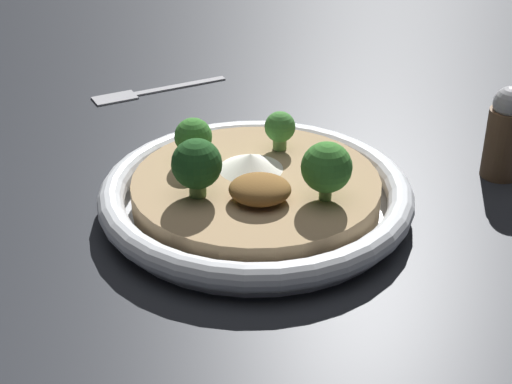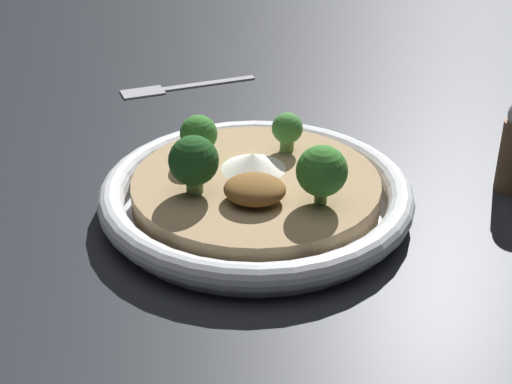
{
  "view_description": "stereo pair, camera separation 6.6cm",
  "coord_description": "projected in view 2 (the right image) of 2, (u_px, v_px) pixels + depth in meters",
  "views": [
    {
      "loc": [
        -0.04,
        0.58,
        0.35
      ],
      "look_at": [
        0.0,
        0.0,
        0.02
      ],
      "focal_mm": 55.0,
      "sensor_mm": 36.0,
      "label": 1
    },
    {
      "loc": [
        -0.1,
        0.57,
        0.35
      ],
      "look_at": [
        0.0,
        0.0,
        0.02
      ],
      "focal_mm": 55.0,
      "sensor_mm": 36.0,
      "label": 2
    }
  ],
  "objects": [
    {
      "name": "fork_utensil",
      "position": [
        175.0,
        87.0,
        0.92
      ],
      "size": [
        0.15,
        0.1,
        0.0
      ],
      "rotation": [
        0.0,
        0.0,
        0.54
      ],
      "color": "#B7B7BC",
      "rests_on": "ground_plane"
    },
    {
      "name": "broccoli_front_right",
      "position": [
        199.0,
        135.0,
        0.68
      ],
      "size": [
        0.03,
        0.03,
        0.04
      ],
      "color": "#668E47",
      "rests_on": "risotto_bowl"
    },
    {
      "name": "broccoli_right",
      "position": [
        194.0,
        162.0,
        0.63
      ],
      "size": [
        0.04,
        0.04,
        0.05
      ],
      "color": "#668E47",
      "rests_on": "risotto_bowl"
    },
    {
      "name": "ground_plane",
      "position": [
        256.0,
        211.0,
        0.67
      ],
      "size": [
        6.0,
        6.0,
        0.0
      ],
      "primitive_type": "plane",
      "color": "#23262B"
    },
    {
      "name": "cheese_sprinkle",
      "position": [
        253.0,
        161.0,
        0.67
      ],
      "size": [
        0.06,
        0.06,
        0.01
      ],
      "color": "white",
      "rests_on": "risotto_bowl"
    },
    {
      "name": "crispy_onion_garnish",
      "position": [
        255.0,
        189.0,
        0.62
      ],
      "size": [
        0.05,
        0.05,
        0.02
      ],
      "color": "brown",
      "rests_on": "risotto_bowl"
    },
    {
      "name": "broccoli_front",
      "position": [
        287.0,
        130.0,
        0.7
      ],
      "size": [
        0.03,
        0.03,
        0.04
      ],
      "color": "#668E47",
      "rests_on": "risotto_bowl"
    },
    {
      "name": "broccoli_back_left",
      "position": [
        322.0,
        172.0,
        0.61
      ],
      "size": [
        0.04,
        0.04,
        0.05
      ],
      "color": "#668E47",
      "rests_on": "risotto_bowl"
    },
    {
      "name": "risotto_bowl",
      "position": [
        256.0,
        195.0,
        0.67
      ],
      "size": [
        0.27,
        0.27,
        0.03
      ],
      "color": "silver",
      "rests_on": "ground_plane"
    }
  ]
}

